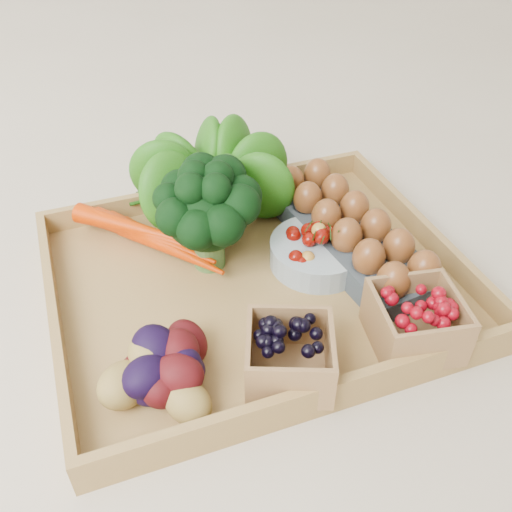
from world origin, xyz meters
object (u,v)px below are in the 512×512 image
object	(u,v)px
cherry_bowl	(318,253)
egg_carton	(348,239)
tray	(256,285)
broccoli	(208,232)

from	to	relation	value
cherry_bowl	egg_carton	distance (m)	0.06
tray	broccoli	world-z (taller)	broccoli
tray	egg_carton	distance (m)	0.16
cherry_bowl	egg_carton	world-z (taller)	same
cherry_bowl	egg_carton	bearing A→B (deg)	13.32
tray	cherry_bowl	bearing A→B (deg)	3.87
broccoli	cherry_bowl	distance (m)	0.16
broccoli	egg_carton	xyz separation A→B (m)	(0.20, -0.04, -0.04)
tray	cherry_bowl	xyz separation A→B (m)	(0.10, 0.01, 0.03)
egg_carton	broccoli	bearing A→B (deg)	162.47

